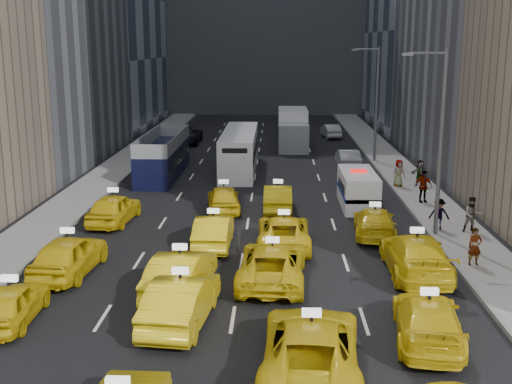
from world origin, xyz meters
TOP-DOWN VIEW (x-y plane):
  - ground at (0.00, 0.00)m, footprint 160.00×160.00m
  - sidewalk_west at (-10.50, 25.00)m, footprint 3.00×90.00m
  - sidewalk_east at (10.50, 25.00)m, footprint 3.00×90.00m
  - curb_west at (-9.05, 25.00)m, footprint 0.15×90.00m
  - curb_east at (9.05, 25.00)m, footprint 0.15×90.00m
  - streetlight_near at (9.18, 12.00)m, footprint 2.15×0.22m
  - streetlight_far at (9.18, 32.00)m, footprint 2.15×0.22m
  - taxi_4 at (-7.45, 1.55)m, footprint 1.73×4.06m
  - taxi_5 at (-1.71, 1.67)m, footprint 2.28×5.18m
  - taxi_6 at (2.48, -1.61)m, footprint 3.14×6.12m
  - taxi_7 at (6.29, 0.59)m, footprint 2.69×5.23m
  - taxi_8 at (-6.97, 6.23)m, footprint 2.35×5.00m
  - taxi_9 at (-2.11, 4.26)m, footprint 2.37×5.17m
  - taxi_10 at (1.34, 5.59)m, footprint 2.83×5.65m
  - taxi_11 at (7.18, 6.62)m, footprint 2.42×5.80m
  - taxi_12 at (-7.03, 13.91)m, footprint 2.27×4.79m
  - taxi_13 at (-1.41, 10.06)m, footprint 1.61×4.57m
  - taxi_14 at (1.85, 10.18)m, footprint 2.39×5.18m
  - taxi_15 at (6.32, 12.01)m, footprint 2.36×4.91m
  - taxi_16 at (-1.44, 16.51)m, footprint 2.27×4.54m
  - taxi_17 at (1.60, 16.74)m, footprint 1.58×4.49m
  - nypd_van at (6.23, 17.88)m, footprint 2.60×5.27m
  - double_decker at (-6.54, 26.38)m, footprint 3.35×10.47m
  - city_bus at (-1.21, 28.45)m, footprint 2.59×11.43m
  - box_truck at (3.01, 39.10)m, footprint 3.03×7.68m
  - misc_car_0 at (6.92, 29.58)m, footprint 1.63×4.40m
  - misc_car_1 at (-7.02, 41.66)m, footprint 2.76×5.89m
  - misc_car_2 at (2.86, 44.52)m, footprint 2.27×4.99m
  - misc_car_3 at (-2.32, 45.24)m, footprint 1.91×4.60m
  - misc_car_4 at (6.97, 45.60)m, footprint 1.91×4.30m
  - pedestrian_0 at (9.80, 7.43)m, footprint 0.62×0.44m
  - pedestrian_1 at (11.13, 12.28)m, footprint 0.88×0.50m
  - pedestrian_2 at (9.63, 12.73)m, footprint 1.08×0.61m
  - pedestrian_3 at (10.08, 18.35)m, footprint 1.19×0.71m
  - pedestrian_4 at (9.47, 22.71)m, footprint 0.96×0.73m
  - pedestrian_5 at (10.92, 23.01)m, footprint 1.60×0.99m

SIDE VIEW (x-z plane):
  - ground at x=0.00m, z-range 0.00..0.00m
  - sidewalk_west at x=-10.50m, z-range 0.00..0.15m
  - sidewalk_east at x=10.50m, z-range 0.00..0.15m
  - curb_west at x=-9.05m, z-range 0.00..0.18m
  - curb_east at x=9.05m, z-range 0.00..0.18m
  - taxi_4 at x=-7.45m, z-range 0.00..1.37m
  - misc_car_4 at x=6.97m, z-range 0.00..1.37m
  - taxi_15 at x=6.32m, z-range 0.00..1.38m
  - misc_car_2 at x=2.86m, z-range 0.00..1.42m
  - misc_car_0 at x=6.92m, z-range 0.00..1.44m
  - taxi_14 at x=1.85m, z-range 0.00..1.44m
  - taxi_7 at x=6.29m, z-range 0.00..1.45m
  - taxi_17 at x=1.60m, z-range 0.00..1.48m
  - taxi_16 at x=-1.44m, z-range 0.00..1.49m
  - taxi_13 at x=-1.41m, z-range 0.00..1.50m
  - taxi_10 at x=1.34m, z-range 0.00..1.53m
  - misc_car_3 at x=-2.32m, z-range 0.00..1.56m
  - taxi_12 at x=-7.03m, z-range 0.00..1.58m
  - misc_car_1 at x=-7.02m, z-range 0.00..1.63m
  - taxi_9 at x=-2.11m, z-range 0.00..1.64m
  - taxi_6 at x=2.48m, z-range 0.00..1.65m
  - taxi_8 at x=-6.97m, z-range 0.00..1.65m
  - taxi_5 at x=-1.71m, z-range 0.00..1.66m
  - taxi_11 at x=7.18m, z-range 0.00..1.67m
  - pedestrian_2 at x=9.63m, z-range 0.15..1.72m
  - pedestrian_0 at x=9.80m, z-range 0.15..1.76m
  - nypd_van at x=6.23m, z-range -0.10..2.07m
  - pedestrian_5 at x=10.92m, z-range 0.15..1.82m
  - pedestrian_4 at x=9.47m, z-range 0.15..1.90m
  - pedestrian_1 at x=11.13m, z-range 0.15..1.93m
  - pedestrian_3 at x=10.08m, z-range 0.15..2.05m
  - city_bus at x=-1.21m, z-range -0.02..2.92m
  - double_decker at x=-6.54m, z-range -0.02..2.97m
  - box_truck at x=3.01m, z-range -0.02..3.43m
  - streetlight_near at x=9.18m, z-range 0.42..9.42m
  - streetlight_far at x=9.18m, z-range 0.42..9.42m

